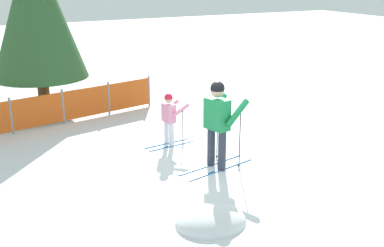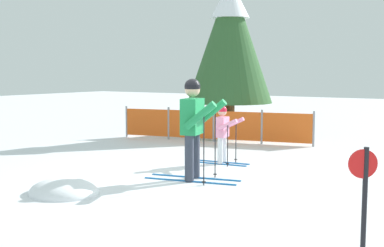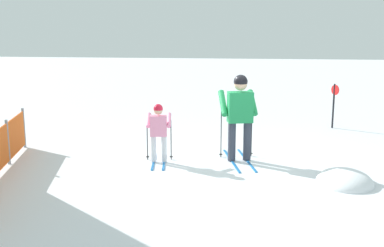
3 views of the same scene
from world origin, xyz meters
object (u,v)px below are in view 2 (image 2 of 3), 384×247
object	(u,v)px
safety_fence	(214,125)
conifer_far	(230,38)
skier_adult	(194,120)
skier_child	(223,129)
trail_marker	(364,195)

from	to	relation	value
safety_fence	conifer_far	distance (m)	2.85
skier_adult	conifer_far	xyz separation A→B (m)	(-2.36, 5.77, 1.88)
skier_child	safety_fence	size ratio (longest dim) A/B	0.23
safety_fence	trail_marker	size ratio (longest dim) A/B	4.41
skier_child	conifer_far	bearing A→B (deg)	109.07
conifer_far	trail_marker	distance (m)	10.41
trail_marker	safety_fence	bearing A→B (deg)	129.10
skier_adult	trail_marker	xyz separation A→B (m)	(3.52, -2.53, -0.32)
skier_child	trail_marker	bearing A→B (deg)	-54.92
skier_child	conifer_far	distance (m)	5.11
skier_child	trail_marker	size ratio (longest dim) A/B	1.01
skier_child	conifer_far	size ratio (longest dim) A/B	0.26
skier_child	safety_fence	xyz separation A→B (m)	(-1.82, 2.76, -0.26)
skier_adult	conifer_far	bearing A→B (deg)	99.37
skier_adult	trail_marker	bearing A→B (deg)	-48.57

